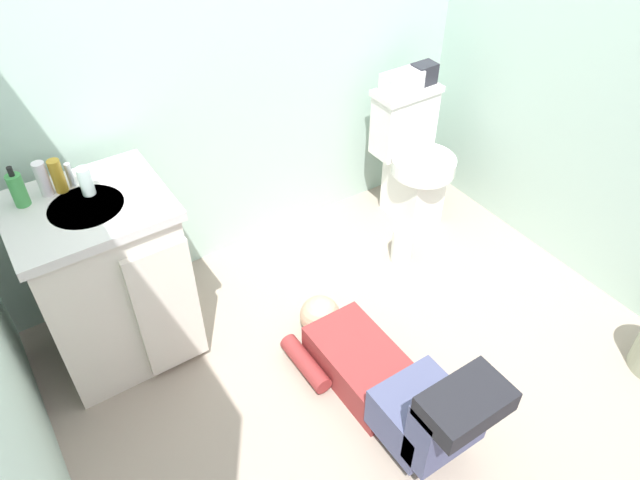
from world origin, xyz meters
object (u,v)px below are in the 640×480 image
Objects in this scene: toilet at (411,158)px; bottle_clear at (86,181)px; bottle_amber at (58,176)px; tissue_box at (402,82)px; bottle_white at (43,179)px; toiletry_bag at (424,74)px; faucet at (70,175)px; person_plumber at (389,382)px; paper_towel_roll at (402,245)px; vanity_cabinet at (110,280)px; soap_dispenser at (18,190)px.

bottle_clear is (-1.68, -0.02, 0.51)m from toilet.
bottle_amber is at bearing 178.11° from toilet.
bottle_amber reaches higher than tissue_box.
toiletry_bag is at bearing 0.76° from bottle_white.
faucet is at bearing 177.67° from toilet.
person_plumber is 8.59× the size of toiletry_bag.
paper_towel_roll is at bearing -134.65° from toiletry_bag.
tissue_box is (0.89, 1.09, 0.62)m from person_plumber.
paper_towel_roll is at bearing -12.29° from bottle_clear.
vanity_cabinet is 0.49m from bottle_amber.
tissue_box is at bearing 116.43° from toilet.
faucet reaches higher than toiletry_bag.
toilet is 5.32× the size of bottle_white.
toilet is 1.84m from bottle_amber.
person_plumber is 0.93m from paper_towel_roll.
toilet is at bearing 46.80° from paper_towel_roll.
bottle_white is 1.75m from paper_towel_roll.
bottle_clear is (-0.75, 0.98, 0.70)m from person_plumber.
bottle_clear reaches higher than person_plumber.
bottle_amber is 1.70m from paper_towel_roll.
soap_dispenser reaches higher than bottle_clear.
vanity_cabinet is 0.52m from soap_dispenser.
toiletry_bag reaches higher than paper_towel_roll.
tissue_box is at bearing 1.08° from bottle_amber.
bottle_amber reaches higher than bottle_clear.
vanity_cabinet is at bearing 130.22° from person_plumber.
toilet is 0.44m from tissue_box.
toilet is at bearing -139.23° from toiletry_bag.
toilet is 1.76m from bottle_clear.
person_plumber is at bearing -49.78° from vanity_cabinet.
soap_dispenser is 1.45× the size of bottle_clear.
person_plumber is 5.11× the size of paper_towel_roll.
bottle_amber is (-0.05, 0.13, 0.47)m from vanity_cabinet.
paper_towel_roll is (-0.30, -0.32, -0.26)m from toilet.
soap_dispenser reaches higher than person_plumber.
bottle_clear is at bearing -179.39° from toilet.
tissue_box is (-0.05, 0.09, 0.43)m from toilet.
soap_dispenser is (-2.01, -0.04, 0.08)m from toiletry_bag.
bottle_amber is at bearing -178.92° from tissue_box.
faucet is 1.68m from tissue_box.
paper_towel_roll is at bearing 46.79° from person_plumber.
faucet is at bearing -179.30° from tissue_box.
toilet is 1.72m from vanity_cabinet.
bottle_clear is at bearing -32.14° from bottle_white.
faucet is at bearing 6.01° from soap_dispenser.
toilet is at bearing -2.33° from faucet.
toilet is at bearing -63.57° from tissue_box.
soap_dispenser reaches higher than vanity_cabinet.
tissue_box is 1.61× the size of bottle_amber.
toilet is 1.89m from bottle_white.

